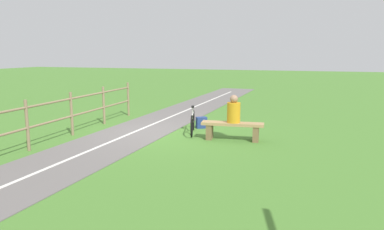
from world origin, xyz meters
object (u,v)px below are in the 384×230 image
person_seated (234,111)px  backpack (201,123)px  bicycle (193,122)px  bench (232,128)px

person_seated → backpack: size_ratio=1.94×
person_seated → backpack: person_seated is taller
bicycle → backpack: bicycle is taller
bench → person_seated: person_seated is taller
bench → backpack: bench is taller
bench → person_seated: size_ratio=2.27×
bench → bicycle: 1.41m
person_seated → bench: bearing=-0.0°
bench → bicycle: size_ratio=1.14×
bicycle → backpack: 0.86m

